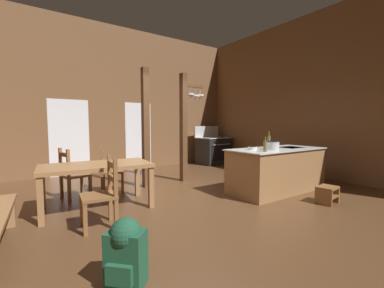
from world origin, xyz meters
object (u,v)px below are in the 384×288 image
object	(u,v)px
mixing_bowl_on_counter	(253,148)
bottle_tall_on_counter	(265,146)
dining_table	(97,169)
ladderback_chair_by_post	(102,194)
ladderback_chair_near_window	(73,175)
backpack	(126,250)
bottle_short_on_counter	(269,141)
stove_range	(213,150)
stockpot_on_counter	(273,146)
step_stool	(327,193)
ladderback_chair_at_table_end	(110,170)
kitchen_island	(277,170)

from	to	relation	value
mixing_bowl_on_counter	bottle_tall_on_counter	bearing A→B (deg)	-99.99
dining_table	ladderback_chair_by_post	world-z (taller)	ladderback_chair_by_post
mixing_bowl_on_counter	ladderback_chair_near_window	bearing A→B (deg)	149.32
backpack	bottle_short_on_counter	xyz separation A→B (m)	(3.61, 1.36, 0.71)
stove_range	bottle_short_on_counter	xyz separation A→B (m)	(-1.34, -3.41, 0.55)
ladderback_chair_by_post	mixing_bowl_on_counter	bearing A→B (deg)	-1.92
backpack	mixing_bowl_on_counter	size ratio (longest dim) A/B	3.54
ladderback_chair_near_window	ladderback_chair_by_post	bearing A→B (deg)	-86.69
stove_range	bottle_short_on_counter	distance (m)	3.71
bottle_tall_on_counter	mixing_bowl_on_counter	bearing A→B (deg)	80.01
stove_range	stockpot_on_counter	xyz separation A→B (m)	(-1.61, -3.73, 0.50)
dining_table	mixing_bowl_on_counter	world-z (taller)	mixing_bowl_on_counter
stockpot_on_counter	bottle_short_on_counter	size ratio (longest dim) A/B	0.92
stove_range	backpack	size ratio (longest dim) A/B	2.21
bottle_tall_on_counter	bottle_short_on_counter	size ratio (longest dim) A/B	0.79
step_stool	dining_table	distance (m)	3.98
dining_table	ladderback_chair_at_table_end	bearing A→B (deg)	61.71
kitchen_island	backpack	xyz separation A→B (m)	(-3.67, -1.20, -0.13)
bottle_short_on_counter	stove_range	bearing A→B (deg)	68.61
backpack	bottle_short_on_counter	world-z (taller)	bottle_short_on_counter
ladderback_chair_at_table_end	dining_table	bearing A→B (deg)	-118.29
kitchen_island	step_stool	world-z (taller)	kitchen_island
mixing_bowl_on_counter	bottle_short_on_counter	xyz separation A→B (m)	(0.58, 0.07, 0.11)
bottle_short_on_counter	bottle_tall_on_counter	bearing A→B (deg)	-146.74
backpack	dining_table	bearing A→B (deg)	81.69
kitchen_island	mixing_bowl_on_counter	bearing A→B (deg)	171.77
stove_range	bottle_short_on_counter	bearing A→B (deg)	-111.39
kitchen_island	stove_range	size ratio (longest dim) A/B	1.64
step_stool	ladderback_chair_near_window	distance (m)	4.63
stove_range	ladderback_chair_near_window	world-z (taller)	stove_range
ladderback_chair_by_post	ladderback_chair_at_table_end	xyz separation A→B (m)	(0.61, 1.69, 0.00)
ladderback_chair_by_post	bottle_tall_on_counter	xyz separation A→B (m)	(2.78, -0.44, 0.55)
ladderback_chair_near_window	stockpot_on_counter	bearing A→B (deg)	-31.51
step_stool	stockpot_on_counter	xyz separation A→B (m)	(-0.38, 0.88, 0.80)
bottle_tall_on_counter	stockpot_on_counter	bearing A→B (deg)	16.47
mixing_bowl_on_counter	bottle_short_on_counter	size ratio (longest dim) A/B	0.48
dining_table	bottle_short_on_counter	size ratio (longest dim) A/B	5.13
stove_range	ladderback_chair_at_table_end	distance (m)	4.49
stove_range	ladderback_chair_by_post	bearing A→B (deg)	-144.55
backpack	mixing_bowl_on_counter	bearing A→B (deg)	23.08
bottle_tall_on_counter	bottle_short_on_counter	bearing A→B (deg)	33.26
stove_range	ladderback_chair_at_table_end	bearing A→B (deg)	-157.77
step_stool	mixing_bowl_on_counter	world-z (taller)	mixing_bowl_on_counter
ladderback_chair_near_window	bottle_short_on_counter	world-z (taller)	bottle_short_on_counter
ladderback_chair_near_window	ladderback_chair_at_table_end	world-z (taller)	same
ladderback_chair_by_post	mixing_bowl_on_counter	world-z (taller)	mixing_bowl_on_counter
bottle_short_on_counter	mixing_bowl_on_counter	bearing A→B (deg)	-173.12
ladderback_chair_at_table_end	step_stool	bearing A→B (deg)	-44.98
ladderback_chair_at_table_end	mixing_bowl_on_counter	size ratio (longest dim) A/B	5.65
ladderback_chair_near_window	bottle_short_on_counter	size ratio (longest dim) A/B	2.74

